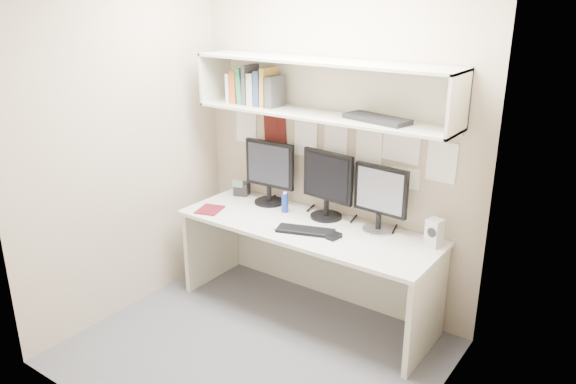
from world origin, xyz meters
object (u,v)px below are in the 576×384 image
Objects in this scene: maroon_notebook at (210,210)px; monitor_center at (327,183)px; keyboard at (305,231)px; monitor_left at (270,170)px; desk_phone at (242,189)px; monitor_right at (380,196)px; desk at (307,269)px; speaker at (434,233)px.

monitor_center is at bearing 10.35° from maroon_notebook.
maroon_notebook is (-0.85, -0.08, -0.00)m from keyboard.
desk_phone is (-0.31, 0.01, -0.22)m from monitor_left.
monitor_right reaches higher than maroon_notebook.
maroon_notebook is at bearing 166.74° from keyboard.
monitor_left is at bearing 156.94° from desk.
monitor_left is 1.07× the size of monitor_right.
maroon_notebook reaches higher than desk.
desk_phone is at bearing -169.29° from speaker.
monitor_left is 0.55m from monitor_center.
monitor_center is at bearing 81.60° from desk.
speaker is at bearing -20.75° from desk_phone.
maroon_notebook is at bearing -106.72° from desk_phone.
monitor_right is 0.59m from keyboard.
monitor_center is at bearing -20.26° from desk_phone.
speaker is at bearing -3.22° from maroon_notebook.
monitor_left reaches higher than monitor_right.
monitor_left reaches higher than keyboard.
monitor_left is at bearing -176.18° from monitor_right.
speaker is at bearing 12.35° from desk.
monitor_right is 1.17× the size of keyboard.
monitor_right reaches higher than speaker.
keyboard is 2.82× the size of desk_phone.
monitor_center is (0.03, 0.22, 0.64)m from desk.
desk_phone is (-0.02, 0.42, 0.05)m from maroon_notebook.
monitor_left is (-0.51, 0.22, 0.64)m from desk.
monitor_left is 0.99m from monitor_right.
maroon_notebook is (-0.80, -0.20, 0.37)m from desk.
keyboard is at bearing -32.72° from monitor_left.
desk is at bearing -35.21° from desk_phone.
monitor_left is 0.57m from maroon_notebook.
desk_phone reaches higher than desk.
maroon_notebook is (-0.28, -0.42, -0.27)m from monitor_left.
monitor_center reaches higher than keyboard.
monitor_right is at bearing -20.08° from desk_phone.
monitor_left is 2.69× the size of speaker.
desk_phone is at bearing 164.53° from desk.
desk_phone is at bearing -176.52° from monitor_right.
monitor_center is (0.55, -0.00, 0.00)m from monitor_left.
desk is 0.81m from monitor_right.
monitor_left is at bearing 130.94° from keyboard.
keyboard reaches higher than maroon_notebook.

